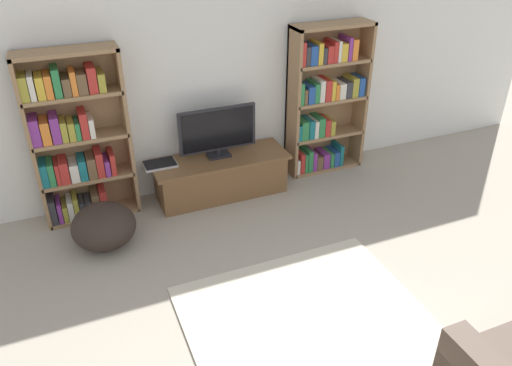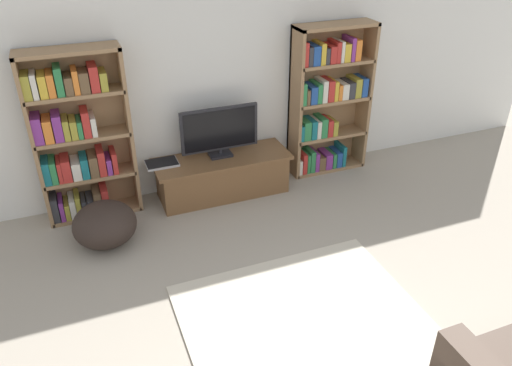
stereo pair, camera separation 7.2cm
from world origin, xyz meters
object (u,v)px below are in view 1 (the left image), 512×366
beanbag_ottoman (104,226)px  bookshelf_left (76,140)px  tv_stand (221,176)px  bookshelf_right (323,101)px  television (218,131)px  laptop (160,164)px

beanbag_ottoman → bookshelf_left: bearing=98.1°
tv_stand → bookshelf_right: bearing=6.2°
bookshelf_left → tv_stand: (1.39, -0.14, -0.61)m
television → beanbag_ottoman: television is taller
television → beanbag_ottoman: bearing=-158.8°
television → beanbag_ottoman: size_ratio=1.42×
tv_stand → laptop: (-0.63, 0.08, 0.23)m
television → laptop: size_ratio=2.51×
bookshelf_right → tv_stand: (-1.30, -0.14, -0.62)m
tv_stand → laptop: laptop is taller
bookshelf_left → television: size_ratio=2.04×
tv_stand → television: size_ratio=1.75×
laptop → bookshelf_right: bearing=1.8°
bookshelf_right → beanbag_ottoman: bookshelf_right is taller
bookshelf_right → laptop: bearing=-178.2°
bookshelf_right → television: bookshelf_right is taller
television → laptop: (-0.63, 0.04, -0.28)m
television → bookshelf_right: bearing=4.3°
laptop → beanbag_ottoman: (-0.68, -0.54, -0.25)m
tv_stand → beanbag_ottoman: size_ratio=2.48×
bookshelf_left → laptop: bookshelf_left is taller
bookshelf_left → beanbag_ottoman: bookshelf_left is taller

